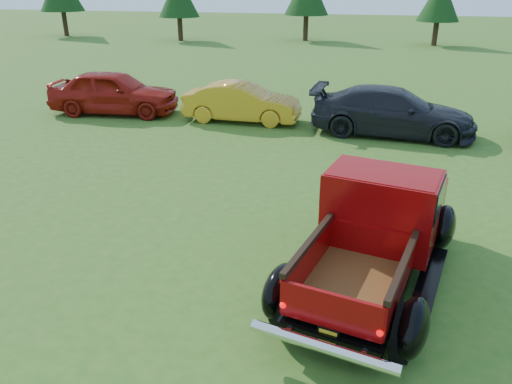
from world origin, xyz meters
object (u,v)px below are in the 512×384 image
show_car_yellow (242,102)px  show_car_grey (392,112)px  show_car_red (114,92)px  pickup_truck (379,226)px

show_car_yellow → show_car_grey: size_ratio=0.79×
show_car_yellow → show_car_grey: bearing=-94.7°
show_car_yellow → show_car_red: bearing=90.4°
show_car_grey → pickup_truck: bearing=-178.3°
pickup_truck → show_car_grey: (0.44, 7.85, -0.11)m
pickup_truck → show_car_red: size_ratio=1.12×
pickup_truck → show_car_grey: pickup_truck is taller
pickup_truck → show_car_red: (-8.76, 8.38, -0.07)m
show_car_red → show_car_yellow: bearing=-95.2°
pickup_truck → show_car_yellow: (-4.26, 8.32, -0.19)m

